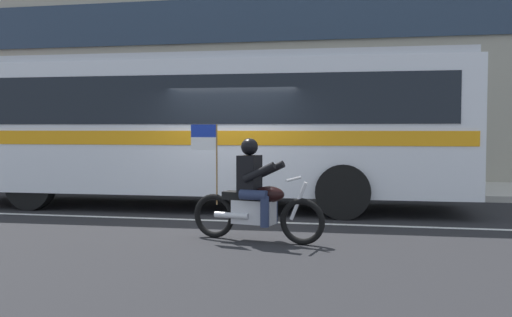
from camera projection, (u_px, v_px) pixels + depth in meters
name	position (u px, v px, depth m)	size (l,w,h in m)	color
ground_plane	(232.00, 216.00, 11.29)	(60.00, 60.00, 0.00)	black
sidewalk_curb	(275.00, 187.00, 16.28)	(28.00, 3.80, 0.15)	#B7B2A8
lane_center_stripe	(224.00, 221.00, 10.70)	(26.60, 0.14, 0.01)	silver
transit_bus	(204.00, 121.00, 12.54)	(11.20, 2.84, 3.22)	silver
motorcycle_with_rider	(255.00, 197.00, 8.75)	(2.16, 0.72, 1.78)	black
fire_hydrant	(171.00, 173.00, 15.64)	(0.22, 0.30, 0.75)	red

